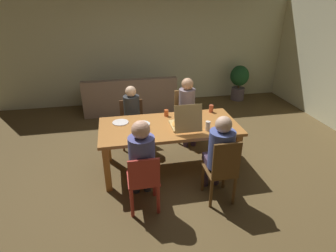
% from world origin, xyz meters
% --- Properties ---
extents(ground_plane, '(20.00, 20.00, 0.00)m').
position_xyz_m(ground_plane, '(0.00, 0.00, 0.00)').
color(ground_plane, brown).
extents(back_wall, '(7.51, 0.12, 2.73)m').
position_xyz_m(back_wall, '(0.00, 3.24, 1.37)').
color(back_wall, beige).
rests_on(back_wall, ground).
extents(dining_table, '(2.14, 1.00, 0.77)m').
position_xyz_m(dining_table, '(0.00, 0.00, 0.67)').
color(dining_table, '#B77335').
rests_on(dining_table, ground).
extents(chair_0, '(0.44, 0.40, 0.84)m').
position_xyz_m(chair_0, '(-0.51, 0.92, 0.48)').
color(chair_0, brown).
rests_on(chair_0, ground).
extents(person_0, '(0.28, 0.49, 1.16)m').
position_xyz_m(person_0, '(-0.51, 0.77, 0.67)').
color(person_0, '#333F4B').
rests_on(person_0, ground).
extents(chair_1, '(0.38, 0.42, 0.97)m').
position_xyz_m(chair_1, '(0.52, -0.95, 0.51)').
color(chair_1, brown).
rests_on(chair_1, ground).
extents(person_1, '(0.34, 0.51, 1.24)m').
position_xyz_m(person_1, '(0.52, -0.81, 0.73)').
color(person_1, '#433245').
rests_on(person_1, ground).
extents(chair_2, '(0.41, 0.41, 0.95)m').
position_xyz_m(chair_2, '(0.52, 0.99, 0.50)').
color(chair_2, olive).
rests_on(chair_2, ground).
extents(person_2, '(0.30, 0.48, 1.23)m').
position_xyz_m(person_2, '(0.52, 0.85, 0.72)').
color(person_2, '#422F45').
rests_on(person_2, ground).
extents(chair_3, '(0.40, 0.42, 0.85)m').
position_xyz_m(chair_3, '(-0.51, -0.92, 0.45)').
color(chair_3, '#B5362B').
rests_on(chair_3, ground).
extents(person_3, '(0.33, 0.52, 1.26)m').
position_xyz_m(person_3, '(-0.51, -0.79, 0.74)').
color(person_3, '#2D343A').
rests_on(person_3, ground).
extents(pizza_box_0, '(0.41, 0.49, 0.43)m').
position_xyz_m(pizza_box_0, '(0.22, -0.11, 0.82)').
color(pizza_box_0, tan).
rests_on(pizza_box_0, dining_table).
extents(plate_0, '(0.25, 0.25, 0.01)m').
position_xyz_m(plate_0, '(-0.74, 0.23, 0.77)').
color(plate_0, white).
rests_on(plate_0, dining_table).
extents(plate_1, '(0.23, 0.23, 0.01)m').
position_xyz_m(plate_1, '(0.80, -0.30, 0.77)').
color(plate_1, white).
rests_on(plate_1, dining_table).
extents(plate_2, '(0.25, 0.25, 0.03)m').
position_xyz_m(plate_2, '(-0.41, 0.11, 0.78)').
color(plate_2, white).
rests_on(plate_2, dining_table).
extents(plate_3, '(0.22, 0.22, 0.01)m').
position_xyz_m(plate_3, '(0.39, 0.32, 0.77)').
color(plate_3, white).
rests_on(plate_3, dining_table).
extents(drinking_glass_0, '(0.07, 0.07, 0.13)m').
position_xyz_m(drinking_glass_0, '(0.81, 0.38, 0.83)').
color(drinking_glass_0, '#BB5032').
rests_on(drinking_glass_0, dining_table).
extents(drinking_glass_1, '(0.08, 0.08, 0.12)m').
position_xyz_m(drinking_glass_1, '(-0.52, -0.37, 0.83)').
color(drinking_glass_1, silver).
rests_on(drinking_glass_1, dining_table).
extents(drinking_glass_2, '(0.07, 0.07, 0.11)m').
position_xyz_m(drinking_glass_2, '(0.02, 0.36, 0.82)').
color(drinking_glass_2, '#BE5228').
rests_on(drinking_glass_2, dining_table).
extents(drinking_glass_3, '(0.07, 0.07, 0.14)m').
position_xyz_m(drinking_glass_3, '(0.52, -0.28, 0.84)').
color(drinking_glass_3, silver).
rests_on(drinking_glass_3, dining_table).
extents(couch, '(2.17, 0.84, 0.85)m').
position_xyz_m(couch, '(-0.44, 2.63, 0.30)').
color(couch, '#89705E').
rests_on(couch, ground).
extents(potted_plant, '(0.48, 0.48, 0.92)m').
position_xyz_m(potted_plant, '(2.45, 2.83, 0.53)').
color(potted_plant, '#5D5059').
rests_on(potted_plant, ground).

